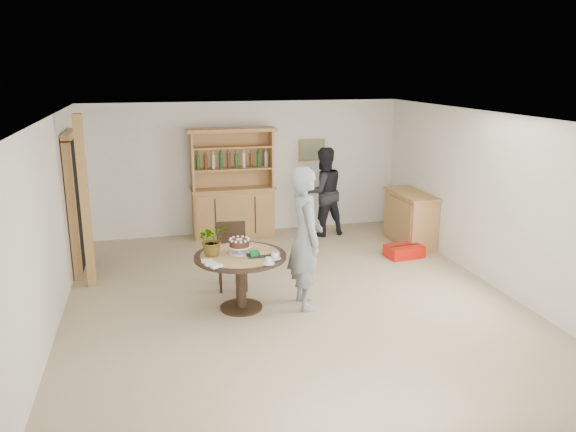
# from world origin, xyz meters

# --- Properties ---
(ground) EXTENTS (7.00, 7.00, 0.00)m
(ground) POSITION_xyz_m (0.00, 0.00, 0.00)
(ground) COLOR tan
(ground) RESTS_ON ground
(room_shell) EXTENTS (6.04, 7.04, 2.52)m
(room_shell) POSITION_xyz_m (0.00, 0.01, 1.74)
(room_shell) COLOR white
(room_shell) RESTS_ON ground
(doorway) EXTENTS (0.13, 1.10, 2.18)m
(doorway) POSITION_xyz_m (-2.93, 2.00, 1.11)
(doorway) COLOR black
(doorway) RESTS_ON ground
(pine_post) EXTENTS (0.12, 0.12, 2.50)m
(pine_post) POSITION_xyz_m (-2.70, 1.20, 1.25)
(pine_post) COLOR tan
(pine_post) RESTS_ON ground
(hutch) EXTENTS (1.62, 0.54, 2.04)m
(hutch) POSITION_xyz_m (-0.30, 3.24, 0.69)
(hutch) COLOR tan
(hutch) RESTS_ON ground
(sideboard) EXTENTS (0.54, 1.26, 0.94)m
(sideboard) POSITION_xyz_m (2.74, 2.00, 0.47)
(sideboard) COLOR tan
(sideboard) RESTS_ON ground
(dining_table) EXTENTS (1.20, 1.20, 0.76)m
(dining_table) POSITION_xyz_m (-0.71, -0.11, 0.60)
(dining_table) COLOR black
(dining_table) RESTS_ON ground
(dining_chair) EXTENTS (0.46, 0.46, 0.95)m
(dining_chair) POSITION_xyz_m (-0.70, 0.72, 0.54)
(dining_chair) COLOR black
(dining_chair) RESTS_ON ground
(birthday_cake) EXTENTS (0.30, 0.30, 0.20)m
(birthday_cake) POSITION_xyz_m (-0.71, -0.06, 0.88)
(birthday_cake) COLOR white
(birthday_cake) RESTS_ON dining_table
(flower_vase) EXTENTS (0.47, 0.44, 0.42)m
(flower_vase) POSITION_xyz_m (-1.06, -0.06, 0.97)
(flower_vase) COLOR #3F7233
(flower_vase) RESTS_ON dining_table
(gift_tray) EXTENTS (0.30, 0.20, 0.08)m
(gift_tray) POSITION_xyz_m (-0.50, -0.24, 0.79)
(gift_tray) COLOR black
(gift_tray) RESTS_ON dining_table
(coffee_cup_a) EXTENTS (0.15, 0.15, 0.09)m
(coffee_cup_a) POSITION_xyz_m (-0.31, -0.39, 0.80)
(coffee_cup_a) COLOR silver
(coffee_cup_a) RESTS_ON dining_table
(coffee_cup_b) EXTENTS (0.15, 0.15, 0.08)m
(coffee_cup_b) POSITION_xyz_m (-0.43, -0.56, 0.79)
(coffee_cup_b) COLOR silver
(coffee_cup_b) RESTS_ON dining_table
(napkins) EXTENTS (0.24, 0.33, 0.03)m
(napkins) POSITION_xyz_m (-1.12, -0.42, 0.77)
(napkins) COLOR white
(napkins) RESTS_ON dining_table
(teen_boy) EXTENTS (0.46, 0.69, 1.90)m
(teen_boy) POSITION_xyz_m (0.14, -0.21, 0.95)
(teen_boy) COLOR gray
(teen_boy) RESTS_ON ground
(adult_person) EXTENTS (0.91, 0.77, 1.68)m
(adult_person) POSITION_xyz_m (1.36, 2.90, 0.84)
(adult_person) COLOR black
(adult_person) RESTS_ON ground
(red_suitcase) EXTENTS (0.64, 0.47, 0.21)m
(red_suitcase) POSITION_xyz_m (2.31, 1.30, 0.10)
(red_suitcase) COLOR red
(red_suitcase) RESTS_ON ground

